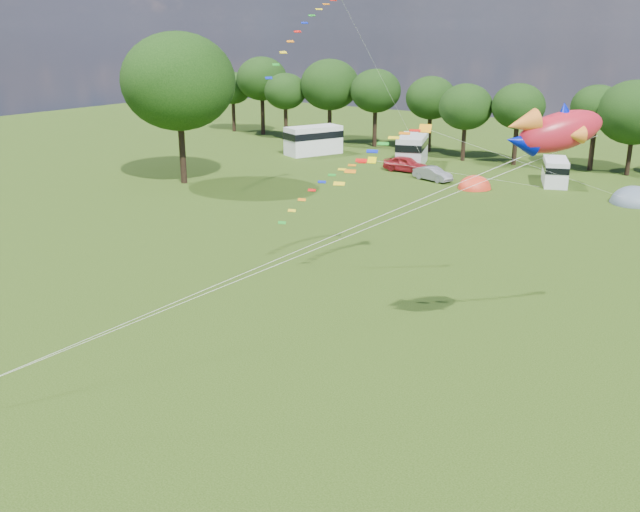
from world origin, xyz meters
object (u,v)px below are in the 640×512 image
Objects in this scene: campervan_a at (313,139)px; fish_kite at (553,131)px; car_a at (406,164)px; tent_orange at (474,188)px; campervan_b at (412,149)px; big_tree at (178,82)px; campervan_c at (555,171)px; car_b at (433,174)px; tent_greyblue at (633,203)px.

campervan_a is 54.77m from fish_kite.
fish_kite reaches higher than car_a.
fish_kite is at bearing -62.14° from tent_orange.
tent_orange is at bearing -83.11° from campervan_a.
big_tree is at bearing 126.56° from campervan_b.
car_a is at bearing 78.53° from campervan_c.
car_b reaches higher than tent_orange.
big_tree reaches higher than tent_orange.
car_b is at bearing 38.74° from big_tree.
car_a is (13.71, 16.51, -8.26)m from big_tree.
big_tree is 34.45m from campervan_c.
campervan_b reaches higher than car_b.
car_b is 17.35m from tent_greyblue.
campervan_c reaches higher than car_a.
fish_kite is (16.97, -32.10, 10.11)m from tent_orange.
car_b is 40.42m from fish_kite.
car_a is at bearing 74.62° from car_b.
car_a is 1.23× the size of fish_kite.
tent_orange is (8.65, -3.00, -0.74)m from car_a.
campervan_b is at bearing 170.04° from tent_greyblue.
car_b is 18.01m from campervan_a.
car_b is at bearing -158.23° from campervan_b.
campervan_b is at bearing 18.27° from car_a.
campervan_c is (27.47, 19.28, -7.78)m from big_tree.
campervan_a is 11.98m from campervan_b.
fish_kite reaches higher than campervan_b.
tent_orange is (9.93, -6.49, -1.60)m from campervan_b.
campervan_a is at bearing 174.93° from tent_greyblue.
car_a reaches higher than tent_greyblue.
campervan_b is 1.65× the size of tent_greyblue.
campervan_b is at bearing 58.12° from big_tree.
car_a is 1.12× the size of tent_greyblue.
big_tree reaches higher than campervan_c.
campervan_b is 47.80m from fish_kite.
big_tree is 27.64m from tent_orange.
big_tree reaches higher than campervan_b.
car_b is 0.70× the size of campervan_c.
campervan_c is at bearing -80.38° from car_a.
campervan_a is 1.86× the size of fish_kite.
big_tree is 3.69× the size of car_b.
big_tree is 2.92× the size of car_a.
car_a is 1.26× the size of car_b.
car_a is at bearing 178.48° from campervan_b.
car_a is 3.82m from campervan_b.
campervan_b is at bearing 56.24° from car_b.
big_tree is at bearing 138.51° from car_a.
car_b is 10.88m from campervan_c.
tent_orange is (21.87, -5.58, -1.64)m from campervan_a.
fish_kite is at bearing -25.29° from big_tree.
big_tree reaches higher than fish_kite.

